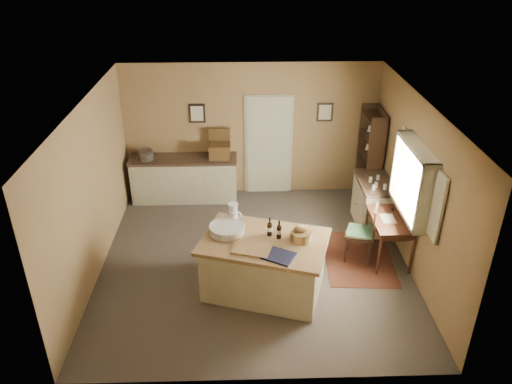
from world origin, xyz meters
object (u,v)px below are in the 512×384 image
right_cabinet (373,203)px  sideboard (185,177)px  work_island (263,264)px  desk_chair (360,233)px  writing_desk (390,223)px  shelving_unit (372,157)px

right_cabinet → sideboard: bearing=162.0°
work_island → desk_chair: (1.62, 0.79, 0.01)m
work_island → right_cabinet: bearing=58.2°
desk_chair → writing_desk: bearing=17.4°
work_island → shelving_unit: size_ratio=1.08×
sideboard → writing_desk: sideboard is taller
shelving_unit → sideboard: bearing=176.9°
writing_desk → shelving_unit: (0.15, 2.00, 0.28)m
sideboard → writing_desk: (3.54, -2.20, 0.19)m
work_island → shelving_unit: shelving_unit is taller
work_island → writing_desk: work_island is taller
sideboard → right_cabinet: sideboard is taller
shelving_unit → work_island: bearing=-128.9°
writing_desk → shelving_unit: shelving_unit is taller
work_island → writing_desk: bearing=37.3°
work_island → shelving_unit: (2.24, 2.78, 0.48)m
shelving_unit → writing_desk: bearing=-94.3°
work_island → right_cabinet: (2.09, 1.83, -0.02)m
sideboard → desk_chair: bearing=-35.5°
writing_desk → shelving_unit: 2.03m
work_island → sideboard: (-1.45, 2.98, -0.00)m
sideboard → writing_desk: size_ratio=2.17×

